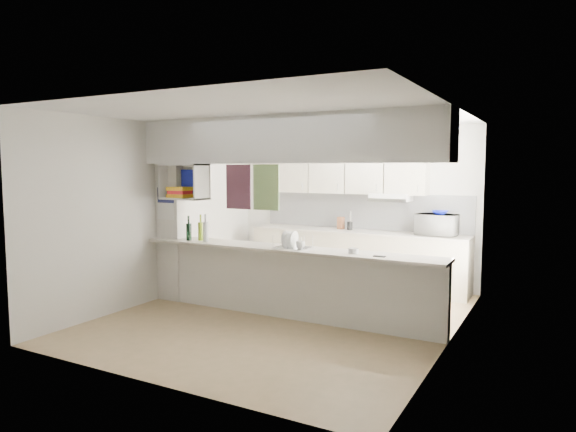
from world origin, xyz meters
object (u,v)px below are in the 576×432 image
Objects in this scene: wine_bottles at (199,231)px; dish_rack at (293,241)px; microwave at (437,225)px; bowl at (440,213)px.

dish_rack is at bearing 1.63° from wine_bottles.
microwave is 2.54m from dish_rack.
bowl reaches higher than dish_rack.
dish_rack is 1.47m from wine_bottles.
wine_bottles is at bearing 42.29° from microwave.
wine_bottles reaches higher than dish_rack.
bowl is at bearing 145.64° from microwave.
wine_bottles reaches higher than microwave.
bowl is 0.55× the size of dish_rack.
dish_rack is 1.15× the size of wine_bottles.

